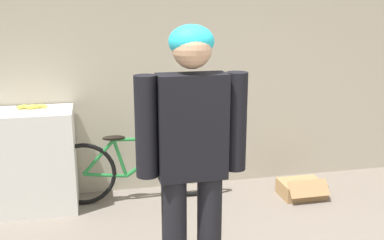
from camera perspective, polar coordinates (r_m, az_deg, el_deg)
wall_back at (r=4.65m, az=-1.23°, el=6.95°), size 8.00×0.07×2.60m
side_shelf at (r=4.49m, az=-20.09°, el=-4.94°), size 0.86×0.51×0.97m
person at (r=2.75m, az=-0.01°, el=-3.71°), size 0.69×0.26×1.79m
bicycle at (r=4.48m, az=-6.74°, el=-6.08°), size 1.71×0.46×0.70m
banana at (r=4.42m, az=-19.69°, el=1.61°), size 0.30×0.09×0.04m
cardboard_box at (r=4.77m, az=13.71°, el=-8.47°), size 0.43×0.38×0.22m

